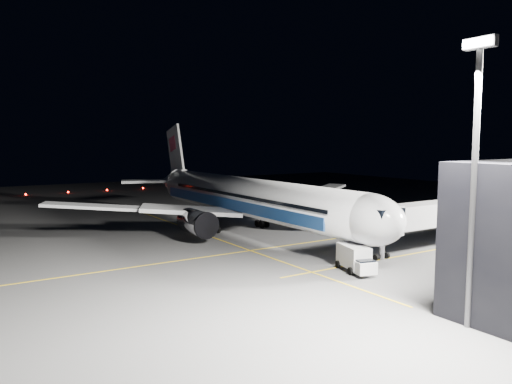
{
  "coord_description": "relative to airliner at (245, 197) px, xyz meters",
  "views": [
    {
      "loc": [
        61.31,
        -38.06,
        13.65
      ],
      "look_at": [
        0.05,
        1.23,
        6.0
      ],
      "focal_mm": 35.0,
      "sensor_mm": 36.0,
      "label": 1
    }
  ],
  "objects": [
    {
      "name": "ground",
      "position": [
        1.08,
        0.0,
        -5.16
      ],
      "size": [
        200.0,
        200.0,
        0.0
      ],
      "primitive_type": "plane",
      "color": "#4C4C4F",
      "rests_on": "ground"
    },
    {
      "name": "guide_line_main",
      "position": [
        11.08,
        0.0,
        -5.16
      ],
      "size": [
        0.25,
        80.0,
        0.01
      ],
      "primitive_type": "cube",
      "color": "gold",
      "rests_on": "ground"
    },
    {
      "name": "guide_line_cross",
      "position": [
        1.08,
        -6.0,
        -5.16
      ],
      "size": [
        70.0,
        0.25,
        0.01
      ],
      "primitive_type": "cube",
      "color": "gold",
      "rests_on": "ground"
    },
    {
      "name": "guide_line_side",
      "position": [
        23.08,
        10.0,
        -5.16
      ],
      "size": [
        0.25,
        40.0,
        0.01
      ],
      "primitive_type": "cube",
      "color": "gold",
      "rests_on": "ground"
    },
    {
      "name": "airliner",
      "position": [
        0.0,
        0.0,
        0.0
      ],
      "size": [
        61.48,
        54.22,
        16.64
      ],
      "color": "silver",
      "rests_on": "ground"
    },
    {
      "name": "jet_bridge",
      "position": [
        23.08,
        18.06,
        -0.58
      ],
      "size": [
        3.6,
        34.4,
        6.3
      ],
      "color": "#B2B2B7",
      "rests_on": "ground"
    },
    {
      "name": "floodlight_mast_south",
      "position": [
        41.08,
        -6.01,
        7.21
      ],
      "size": [
        2.4,
        0.67,
        20.7
      ],
      "color": "#59595E",
      "rests_on": "ground"
    },
    {
      "name": "taxiway_lights",
      "position": [
        -70.92,
        0.0,
        -4.94
      ],
      "size": [
        0.44,
        60.44,
        0.44
      ],
      "color": "#FF140A",
      "rests_on": "ground"
    },
    {
      "name": "service_truck",
      "position": [
        25.48,
        -2.14,
        -3.71
      ],
      "size": [
        5.69,
        3.52,
        2.72
      ],
      "rotation": [
        0.0,
        0.0,
        -0.28
      ],
      "color": "white",
      "rests_on": "ground"
    },
    {
      "name": "baggage_tug",
      "position": [
        -5.45,
        20.86,
        -4.33
      ],
      "size": [
        2.53,
        2.05,
        1.81
      ],
      "rotation": [
        0.0,
        0.0,
        0.02
      ],
      "color": "black",
      "rests_on": "ground"
    },
    {
      "name": "safety_cone_a",
      "position": [
        7.08,
        14.0,
        -4.89
      ],
      "size": [
        0.36,
        0.36,
        0.55
      ],
      "primitive_type": "cone",
      "color": "#EC5F09",
      "rests_on": "ground"
    },
    {
      "name": "safety_cone_b",
      "position": [
        7.08,
        12.68,
        -4.89
      ],
      "size": [
        0.37,
        0.37,
        0.55
      ],
      "primitive_type": "cone",
      "color": "#EC5F09",
      "rests_on": "ground"
    },
    {
      "name": "safety_cone_c",
      "position": [
        2.03,
        13.59,
        -4.86
      ],
      "size": [
        0.4,
        0.4,
        0.6
      ],
      "primitive_type": "cone",
      "color": "#EC5F09",
      "rests_on": "ground"
    }
  ]
}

